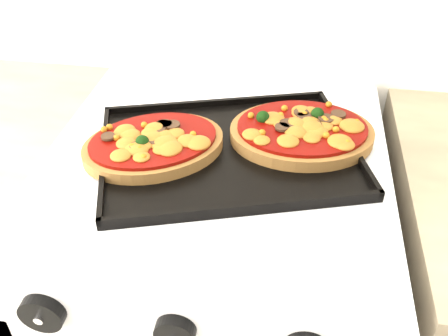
% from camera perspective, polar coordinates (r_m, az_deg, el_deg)
% --- Properties ---
extents(stove, '(0.60, 0.60, 0.91)m').
position_cam_1_polar(stove, '(1.20, -0.66, -15.97)').
color(stove, white).
rests_on(stove, floor).
extents(control_panel, '(0.60, 0.02, 0.09)m').
position_cam_1_polar(control_panel, '(0.70, -5.37, -16.81)').
color(control_panel, white).
rests_on(control_panel, stove).
extents(knob_left, '(0.06, 0.02, 0.06)m').
position_cam_1_polar(knob_left, '(0.74, -20.05, -15.35)').
color(knob_left, black).
rests_on(knob_left, control_panel).
extents(knob_center, '(0.05, 0.02, 0.05)m').
position_cam_1_polar(knob_center, '(0.68, -5.61, -18.17)').
color(knob_center, black).
rests_on(knob_center, control_panel).
extents(baking_tray, '(0.50, 0.43, 0.02)m').
position_cam_1_polar(baking_tray, '(0.86, 0.53, 2.12)').
color(baking_tray, black).
rests_on(baking_tray, stove).
extents(pizza_left, '(0.30, 0.27, 0.04)m').
position_cam_1_polar(pizza_left, '(0.85, -8.06, 2.87)').
color(pizza_left, '#986334').
rests_on(pizza_left, baking_tray).
extents(pizza_right, '(0.28, 0.23, 0.04)m').
position_cam_1_polar(pizza_right, '(0.89, 8.89, 4.27)').
color(pizza_right, '#986334').
rests_on(pizza_right, baking_tray).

